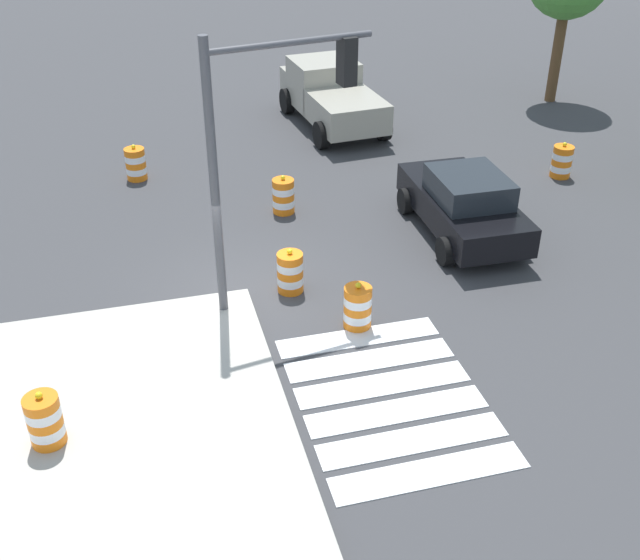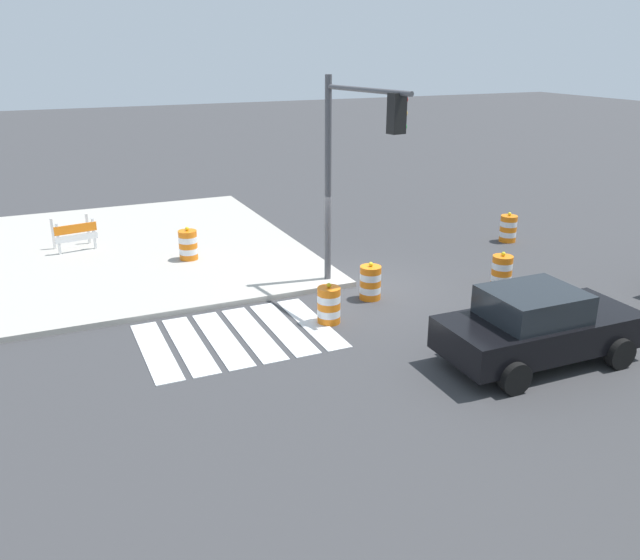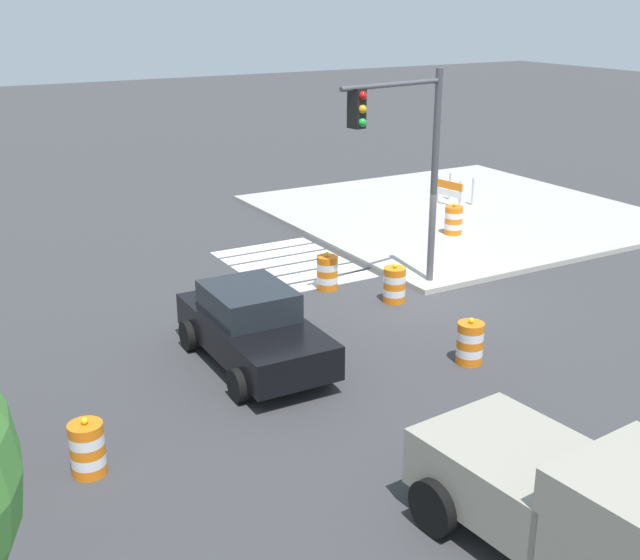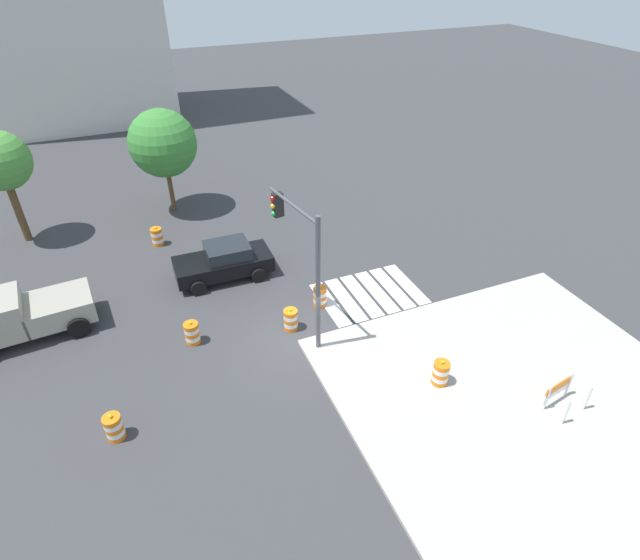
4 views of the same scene
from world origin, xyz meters
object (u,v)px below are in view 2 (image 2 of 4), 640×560
(traffic_barrel_crosswalk_end, at_px, (508,228))
(traffic_light_pole, at_px, (354,149))
(traffic_barrel_near_corner, at_px, (370,282))
(traffic_barrel_median_far, at_px, (502,271))
(sports_car, at_px, (537,326))
(construction_barricade, at_px, (75,233))
(traffic_barrel_on_sidewalk, at_px, (188,245))
(traffic_barrel_median_near, at_px, (329,305))

(traffic_barrel_crosswalk_end, xyz_separation_m, traffic_light_pole, (7.17, 2.41, 3.46))
(traffic_barrel_near_corner, height_order, traffic_barrel_median_far, same)
(sports_car, xyz_separation_m, traffic_barrel_median_far, (-2.27, -3.93, -0.36))
(traffic_barrel_crosswalk_end, height_order, construction_barricade, construction_barricade)
(sports_car, distance_m, traffic_barrel_on_sidewalk, 10.81)
(sports_car, height_order, traffic_barrel_on_sidewalk, sports_car)
(sports_car, height_order, traffic_barrel_median_far, sports_car)
(traffic_barrel_on_sidewalk, bearing_deg, traffic_barrel_crosswalk_end, 168.98)
(traffic_barrel_near_corner, height_order, construction_barricade, construction_barricade)
(traffic_barrel_near_corner, bearing_deg, sports_car, 107.65)
(traffic_barrel_median_far, distance_m, traffic_light_pole, 5.46)
(traffic_barrel_on_sidewalk, distance_m, traffic_light_pole, 6.49)
(traffic_barrel_crosswalk_end, relative_size, traffic_barrel_median_near, 1.00)
(traffic_light_pole, bearing_deg, traffic_barrel_on_sidewalk, -52.99)
(traffic_barrel_on_sidewalk, bearing_deg, traffic_barrel_near_corner, 127.19)
(traffic_light_pole, bearing_deg, traffic_barrel_crosswalk_end, -161.44)
(traffic_barrel_crosswalk_end, bearing_deg, sports_car, 54.21)
(traffic_barrel_on_sidewalk, height_order, traffic_light_pole, traffic_light_pole)
(traffic_barrel_crosswalk_end, xyz_separation_m, construction_barricade, (13.59, -4.42, 0.27))
(traffic_barrel_median_near, bearing_deg, construction_barricade, -58.20)
(traffic_light_pole, bearing_deg, sports_car, 109.71)
(traffic_barrel_crosswalk_end, relative_size, traffic_barrel_median_far, 1.00)
(sports_car, distance_m, construction_barricade, 14.44)
(construction_barricade, bearing_deg, traffic_barrel_on_sidewalk, 142.30)
(traffic_barrel_on_sidewalk, xyz_separation_m, traffic_light_pole, (-3.36, 4.46, 3.31))
(traffic_barrel_crosswalk_end, relative_size, traffic_barrel_on_sidewalk, 1.00)
(traffic_barrel_near_corner, relative_size, traffic_barrel_median_far, 1.00)
(traffic_barrel_median_near, xyz_separation_m, traffic_barrel_on_sidewalk, (2.03, -5.85, 0.15))
(sports_car, relative_size, traffic_barrel_median_far, 4.24)
(construction_barricade, xyz_separation_m, traffic_light_pole, (-6.43, 6.83, 3.19))
(traffic_barrel_median_near, xyz_separation_m, traffic_light_pole, (-1.33, -1.39, 3.46))
(traffic_barrel_near_corner, xyz_separation_m, traffic_barrel_crosswalk_end, (-6.84, -2.81, 0.00))
(traffic_barrel_crosswalk_end, height_order, traffic_light_pole, traffic_light_pole)
(traffic_barrel_median_near, height_order, traffic_barrel_on_sidewalk, traffic_barrel_on_sidewalk)
(traffic_barrel_crosswalk_end, xyz_separation_m, traffic_barrel_median_far, (3.09, 3.51, 0.00))
(traffic_light_pole, bearing_deg, traffic_barrel_median_near, 46.35)
(traffic_barrel_near_corner, xyz_separation_m, traffic_barrel_on_sidewalk, (3.69, -4.86, 0.15))
(traffic_barrel_median_near, relative_size, construction_barricade, 0.76)
(traffic_barrel_near_corner, relative_size, traffic_light_pole, 0.19)
(traffic_barrel_on_sidewalk, bearing_deg, traffic_light_pole, 127.01)
(sports_car, relative_size, traffic_barrel_near_corner, 4.24)
(traffic_barrel_median_near, height_order, traffic_light_pole, traffic_light_pole)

